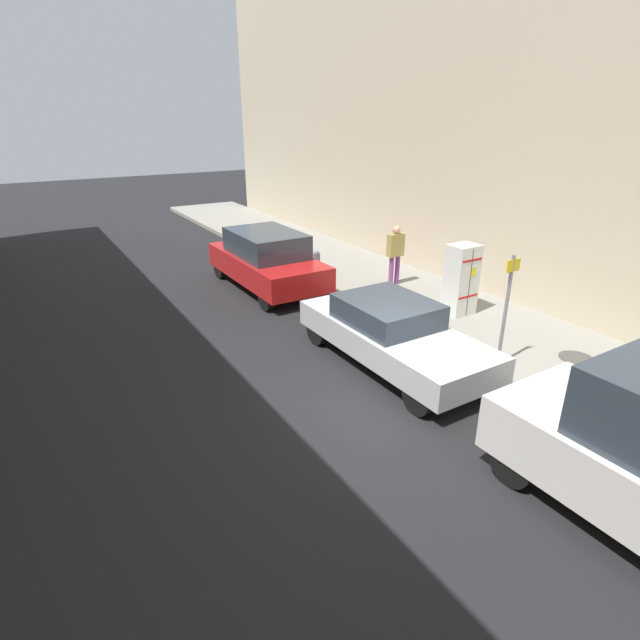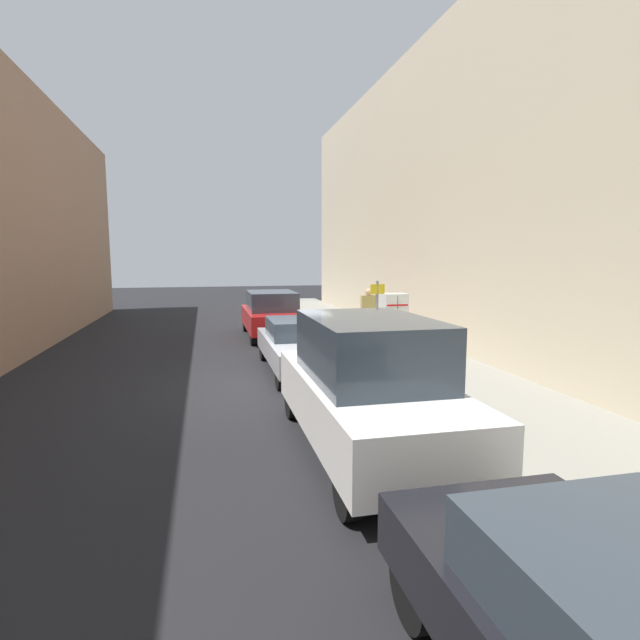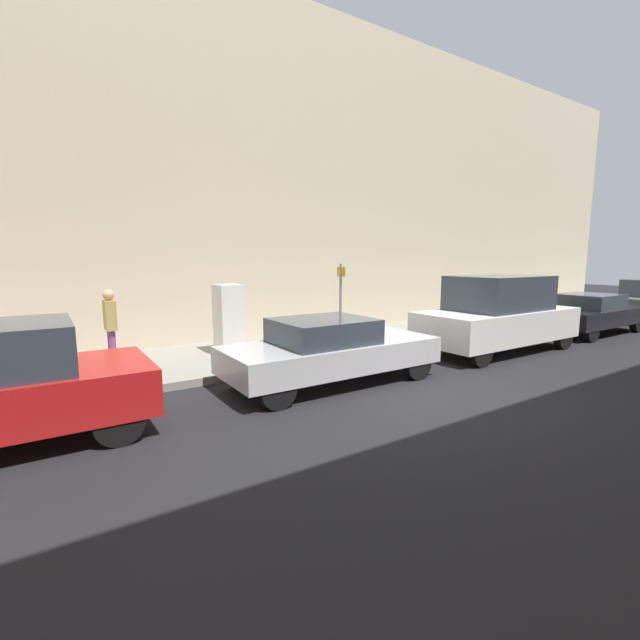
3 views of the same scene
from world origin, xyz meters
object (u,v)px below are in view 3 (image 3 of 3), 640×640
Objects in this scene: street_sign_post at (341,303)px; parked_sedan_dark at (590,313)px; parked_sedan_silver at (330,350)px; parked_van_white at (498,314)px; discarded_refrigerator at (228,320)px; pedestrian_walking_far at (110,322)px.

parked_sedan_dark is (1.64, 9.58, -0.75)m from street_sign_post.
parked_sedan_silver is 11.04m from parked_sedan_dark.
parked_van_white reaches higher than parked_sedan_dark.
parked_sedan_silver is 5.75m from parked_van_white.
parked_sedan_dark is at bearing 75.78° from discarded_refrigerator.
parked_sedan_silver is 0.92× the size of parked_van_white.
parked_van_white is at bearing 90.00° from parked_sedan_silver.
pedestrian_walking_far is 0.39× the size of parked_sedan_silver.
discarded_refrigerator is 3.25m from parked_sedan_silver.
parked_sedan_dark is (0.00, 11.04, 0.01)m from parked_sedan_silver.
parked_sedan_silver is at bearing -90.00° from parked_sedan_dark.
pedestrian_walking_far is at bearing -108.45° from parked_van_white.
parked_van_white reaches higher than parked_sedan_silver.
discarded_refrigerator is 12.47m from parked_sedan_dark.
discarded_refrigerator reaches higher than pedestrian_walking_far.
discarded_refrigerator is at bearing -104.22° from parked_sedan_dark.
street_sign_post is 0.46× the size of parked_van_white.
parked_sedan_silver is at bearing 18.87° from discarded_refrigerator.
street_sign_post is 5.44m from pedestrian_walking_far.
parked_van_white is at bearing 65.71° from discarded_refrigerator.
discarded_refrigerator reaches higher than parked_sedan_silver.
street_sign_post reaches higher than parked_van_white.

